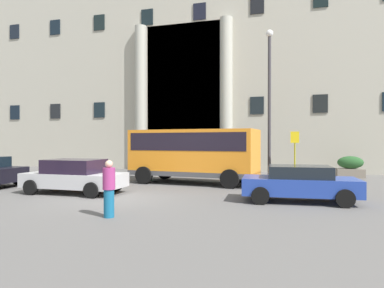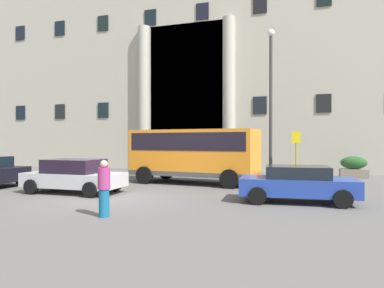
{
  "view_description": "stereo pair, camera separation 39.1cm",
  "coord_description": "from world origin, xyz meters",
  "px_view_note": "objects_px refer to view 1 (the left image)",
  "views": [
    {
      "loc": [
        6.53,
        -11.6,
        2.21
      ],
      "look_at": [
        1.92,
        4.3,
        2.07
      ],
      "focal_mm": 31.85,
      "sensor_mm": 36.0,
      "label": 1
    },
    {
      "loc": [
        6.9,
        -11.48,
        2.21
      ],
      "look_at": [
        1.92,
        4.3,
        2.07
      ],
      "focal_mm": 31.85,
      "sensor_mm": 36.0,
      "label": 2
    }
  ],
  "objects_px": {
    "orange_minibus": "(194,151)",
    "scooter_by_planter": "(87,176)",
    "bus_stop_sign": "(295,151)",
    "parked_hatchback_near": "(75,176)",
    "hedge_planter_entrance_right": "(350,167)",
    "hedge_planter_far_west": "(211,163)",
    "hedge_planter_east": "(156,163)",
    "pedestrian_man_crossing": "(109,189)",
    "lamppost_plaza_centre": "(269,94)",
    "white_taxi_kerbside": "(299,183)"
  },
  "relations": [
    {
      "from": "parked_hatchback_near",
      "to": "bus_stop_sign",
      "type": "bearing_deg",
      "value": 35.43
    },
    {
      "from": "bus_stop_sign",
      "to": "white_taxi_kerbside",
      "type": "height_order",
      "value": "bus_stop_sign"
    },
    {
      "from": "hedge_planter_entrance_right",
      "to": "scooter_by_planter",
      "type": "distance_m",
      "value": 15.33
    },
    {
      "from": "bus_stop_sign",
      "to": "pedestrian_man_crossing",
      "type": "bearing_deg",
      "value": -117.71
    },
    {
      "from": "orange_minibus",
      "to": "lamppost_plaza_centre",
      "type": "relative_size",
      "value": 0.8
    },
    {
      "from": "hedge_planter_east",
      "to": "scooter_by_planter",
      "type": "height_order",
      "value": "hedge_planter_east"
    },
    {
      "from": "hedge_planter_far_west",
      "to": "bus_stop_sign",
      "type": "bearing_deg",
      "value": -32.73
    },
    {
      "from": "bus_stop_sign",
      "to": "hedge_planter_east",
      "type": "distance_m",
      "value": 9.86
    },
    {
      "from": "scooter_by_planter",
      "to": "lamppost_plaza_centre",
      "type": "height_order",
      "value": "lamppost_plaza_centre"
    },
    {
      "from": "orange_minibus",
      "to": "lamppost_plaza_centre",
      "type": "bearing_deg",
      "value": 37.72
    },
    {
      "from": "parked_hatchback_near",
      "to": "hedge_planter_east",
      "type": "bearing_deg",
      "value": 91.69
    },
    {
      "from": "orange_minibus",
      "to": "bus_stop_sign",
      "type": "bearing_deg",
      "value": 24.12
    },
    {
      "from": "hedge_planter_entrance_right",
      "to": "scooter_by_planter",
      "type": "relative_size",
      "value": 0.74
    },
    {
      "from": "hedge_planter_entrance_right",
      "to": "white_taxi_kerbside",
      "type": "height_order",
      "value": "white_taxi_kerbside"
    },
    {
      "from": "scooter_by_planter",
      "to": "hedge_planter_east",
      "type": "bearing_deg",
      "value": 87.18
    },
    {
      "from": "hedge_planter_entrance_right",
      "to": "hedge_planter_far_west",
      "type": "bearing_deg",
      "value": -178.41
    },
    {
      "from": "parked_hatchback_near",
      "to": "scooter_by_planter",
      "type": "height_order",
      "value": "parked_hatchback_near"
    },
    {
      "from": "pedestrian_man_crossing",
      "to": "lamppost_plaza_centre",
      "type": "xyz_separation_m",
      "value": [
        3.91,
        10.66,
        4.01
      ]
    },
    {
      "from": "hedge_planter_entrance_right",
      "to": "white_taxi_kerbside",
      "type": "distance_m",
      "value": 10.01
    },
    {
      "from": "hedge_planter_entrance_right",
      "to": "scooter_by_planter",
      "type": "height_order",
      "value": "hedge_planter_entrance_right"
    },
    {
      "from": "orange_minibus",
      "to": "scooter_by_planter",
      "type": "xyz_separation_m",
      "value": [
        -5.08,
        -2.05,
        -1.21
      ]
    },
    {
      "from": "hedge_planter_far_west",
      "to": "parked_hatchback_near",
      "type": "relative_size",
      "value": 0.39
    },
    {
      "from": "hedge_planter_far_west",
      "to": "scooter_by_planter",
      "type": "distance_m",
      "value": 8.64
    },
    {
      "from": "white_taxi_kerbside",
      "to": "lamppost_plaza_centre",
      "type": "bearing_deg",
      "value": 98.81
    },
    {
      "from": "parked_hatchback_near",
      "to": "scooter_by_planter",
      "type": "bearing_deg",
      "value": 113.89
    },
    {
      "from": "hedge_planter_entrance_right",
      "to": "white_taxi_kerbside",
      "type": "xyz_separation_m",
      "value": [
        -3.18,
        -9.49,
        0.06
      ]
    },
    {
      "from": "orange_minibus",
      "to": "white_taxi_kerbside",
      "type": "xyz_separation_m",
      "value": [
        5.16,
        -4.14,
        -0.98
      ]
    },
    {
      "from": "hedge_planter_east",
      "to": "parked_hatchback_near",
      "type": "bearing_deg",
      "value": -88.66
    },
    {
      "from": "orange_minibus",
      "to": "pedestrian_man_crossing",
      "type": "xyz_separation_m",
      "value": [
        -0.19,
        -8.33,
        -0.83
      ]
    },
    {
      "from": "orange_minibus",
      "to": "hedge_planter_far_west",
      "type": "xyz_separation_m",
      "value": [
        -0.25,
        5.11,
        -0.92
      ]
    },
    {
      "from": "pedestrian_man_crossing",
      "to": "lamppost_plaza_centre",
      "type": "height_order",
      "value": "lamppost_plaza_centre"
    },
    {
      "from": "orange_minibus",
      "to": "pedestrian_man_crossing",
      "type": "relative_size",
      "value": 4.06
    },
    {
      "from": "bus_stop_sign",
      "to": "parked_hatchback_near",
      "type": "height_order",
      "value": "bus_stop_sign"
    },
    {
      "from": "orange_minibus",
      "to": "white_taxi_kerbside",
      "type": "bearing_deg",
      "value": -33.03
    },
    {
      "from": "hedge_planter_entrance_right",
      "to": "scooter_by_planter",
      "type": "xyz_separation_m",
      "value": [
        -13.43,
        -7.4,
        -0.16
      ]
    },
    {
      "from": "scooter_by_planter",
      "to": "hedge_planter_entrance_right",
      "type": "bearing_deg",
      "value": 33.4
    },
    {
      "from": "white_taxi_kerbside",
      "to": "scooter_by_planter",
      "type": "height_order",
      "value": "white_taxi_kerbside"
    },
    {
      "from": "hedge_planter_east",
      "to": "parked_hatchback_near",
      "type": "distance_m",
      "value": 9.61
    },
    {
      "from": "orange_minibus",
      "to": "white_taxi_kerbside",
      "type": "relative_size",
      "value": 1.62
    },
    {
      "from": "orange_minibus",
      "to": "hedge_planter_east",
      "type": "bearing_deg",
      "value": 135.78
    },
    {
      "from": "lamppost_plaza_centre",
      "to": "parked_hatchback_near",
      "type": "bearing_deg",
      "value": -137.72
    },
    {
      "from": "bus_stop_sign",
      "to": "parked_hatchback_near",
      "type": "bearing_deg",
      "value": -144.92
    },
    {
      "from": "scooter_by_planter",
      "to": "pedestrian_man_crossing",
      "type": "height_order",
      "value": "pedestrian_man_crossing"
    },
    {
      "from": "orange_minibus",
      "to": "parked_hatchback_near",
      "type": "height_order",
      "value": "orange_minibus"
    },
    {
      "from": "hedge_planter_far_west",
      "to": "hedge_planter_east",
      "type": "xyz_separation_m",
      "value": [
        -3.93,
        -0.15,
        -0.09
      ]
    },
    {
      "from": "hedge_planter_east",
      "to": "lamppost_plaza_centre",
      "type": "height_order",
      "value": "lamppost_plaza_centre"
    },
    {
      "from": "orange_minibus",
      "to": "hedge_planter_entrance_right",
      "type": "relative_size",
      "value": 4.33
    },
    {
      "from": "bus_stop_sign",
      "to": "orange_minibus",
      "type": "bearing_deg",
      "value": -161.57
    },
    {
      "from": "white_taxi_kerbside",
      "to": "parked_hatchback_near",
      "type": "distance_m",
      "value": 9.13
    },
    {
      "from": "hedge_planter_east",
      "to": "bus_stop_sign",
      "type": "bearing_deg",
      "value": -19.49
    }
  ]
}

